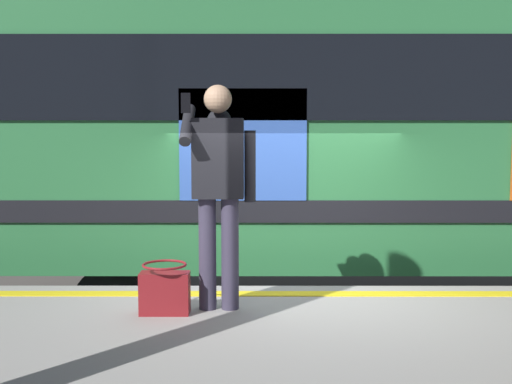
% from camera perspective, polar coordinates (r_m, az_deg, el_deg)
% --- Properties ---
extents(safety_line, '(13.40, 0.16, 0.01)m').
position_cam_1_polar(safety_line, '(5.47, 3.15, -9.39)').
color(safety_line, yellow).
rests_on(safety_line, platform).
extents(track_rail_near, '(17.78, 0.08, 0.16)m').
position_cam_1_polar(track_rail_near, '(7.61, 2.32, -13.10)').
color(track_rail_near, slate).
rests_on(track_rail_near, ground).
extents(track_rail_far, '(17.78, 0.08, 0.16)m').
position_cam_1_polar(track_rail_far, '(8.98, 1.97, -10.20)').
color(track_rail_far, slate).
rests_on(track_rail_far, ground).
extents(train_carriage, '(10.12, 2.74, 4.19)m').
position_cam_1_polar(train_carriage, '(8.09, 11.73, 6.28)').
color(train_carriage, '#2D723F').
rests_on(train_carriage, ground).
extents(passenger, '(0.57, 0.55, 1.78)m').
position_cam_1_polar(passenger, '(4.86, -3.48, 1.33)').
color(passenger, '#383347').
rests_on(passenger, platform).
extents(handbag, '(0.38, 0.35, 0.40)m').
position_cam_1_polar(handbag, '(4.89, -8.45, -9.00)').
color(handbag, maroon).
rests_on(handbag, platform).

